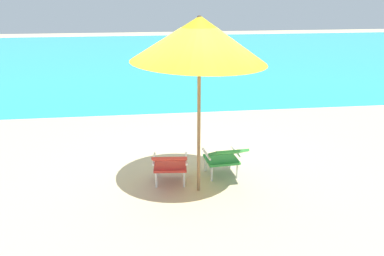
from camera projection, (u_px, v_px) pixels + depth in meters
name	position (u px, v px, depth m)	size (l,w,h in m)	color
ground_plane	(173.00, 111.00, 10.86)	(40.00, 40.00, 0.00)	#CCB78E
ocean_band	(155.00, 57.00, 19.10)	(40.00, 18.00, 0.01)	#28B2B7
lounge_chair_left	(170.00, 163.00, 6.63)	(0.62, 0.92, 0.68)	red
lounge_chair_right	(224.00, 156.00, 6.88)	(0.60, 0.91, 0.68)	#338E3D
beach_umbrella_center	(199.00, 39.00, 5.88)	(2.44, 2.43, 2.69)	olive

